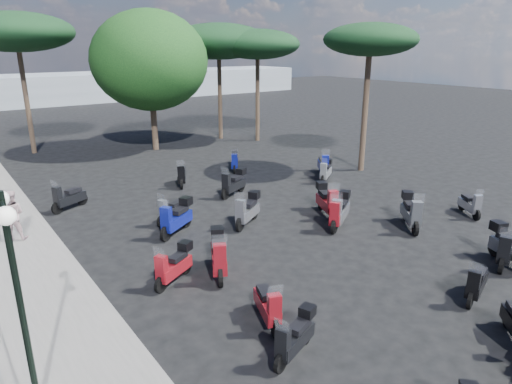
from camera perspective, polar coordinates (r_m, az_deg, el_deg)
ground at (r=13.59m, az=3.79°, el=-8.83°), size 120.00×120.00×0.00m
sidewalk at (r=13.73m, az=-26.99°, el=-10.28°), size 3.00×30.00×0.15m
lamp_post_1 at (r=8.25m, az=-27.58°, el=-11.13°), size 0.32×1.16×3.93m
pedestrian_far at (r=16.40m, az=-28.24°, el=-2.56°), size 0.98×0.90×1.64m
scooter_2 at (r=12.75m, az=-4.68°, el=-7.94°), size 1.10×1.72×1.50m
scooter_3 at (r=12.53m, az=-10.24°, el=-9.09°), size 1.46×0.92×1.27m
scooter_4 at (r=15.59m, az=-9.91°, el=-3.26°), size 1.63×1.12×1.45m
scooter_5 at (r=19.03m, az=-22.39°, el=-0.73°), size 1.55×0.90×1.33m
scooter_7 at (r=9.75m, az=4.86°, el=-17.69°), size 1.44×0.73×1.19m
scooter_8 at (r=10.69m, az=1.53°, el=-14.10°), size 0.78×1.54×1.28m
scooter_9 at (r=16.60m, az=-10.50°, el=-2.37°), size 1.49×0.78×1.25m
scooter_10 at (r=20.88m, az=-9.28°, el=2.02°), size 0.95×1.52×1.33m
scooter_13 at (r=16.11m, az=10.10°, el=-2.79°), size 1.52×1.09×1.40m
scooter_14 at (r=16.09m, az=-1.08°, el=-2.35°), size 1.59×1.09×1.42m
scooter_15 at (r=19.28m, az=-2.81°, el=1.06°), size 1.63×0.93×1.38m
scooter_17 at (r=15.02m, az=28.77°, el=-6.44°), size 1.68×0.79×1.38m
scooter_18 at (r=12.84m, az=25.82°, el=-10.30°), size 1.51×0.70×1.24m
scooter_19 at (r=16.30m, az=10.48°, el=-2.33°), size 1.63×1.12×1.45m
scooter_20 at (r=17.21m, az=8.83°, el=-1.13°), size 1.00×1.71×1.46m
scooter_21 at (r=23.13m, az=-2.67°, el=3.81°), size 1.03×1.36×1.24m
scooter_24 at (r=18.79m, az=25.21°, el=-1.48°), size 0.91×1.32×1.20m
scooter_25 at (r=16.71m, az=18.81°, el=-2.45°), size 1.36×1.54×1.49m
scooter_26 at (r=21.56m, az=8.71°, el=2.57°), size 1.37×1.00×1.24m
scooter_27 at (r=22.46m, az=8.41°, el=3.29°), size 1.17×1.52×1.44m
broadleaf_tree at (r=28.03m, az=-13.13°, el=15.69°), size 6.71×6.71×8.08m
pine_0 at (r=30.89m, az=-4.69°, el=18.23°), size 6.52×6.52×7.45m
pine_1 at (r=30.09m, az=0.20°, el=17.94°), size 5.34×5.34×7.06m
pine_2 at (r=29.48m, az=-27.80°, el=17.25°), size 6.18×6.18×7.85m
pine_3 at (r=23.14m, az=14.08°, el=17.89°), size 4.44×4.44×7.12m
distant_hills at (r=55.01m, az=-28.36°, el=11.07°), size 70.00×8.00×3.00m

